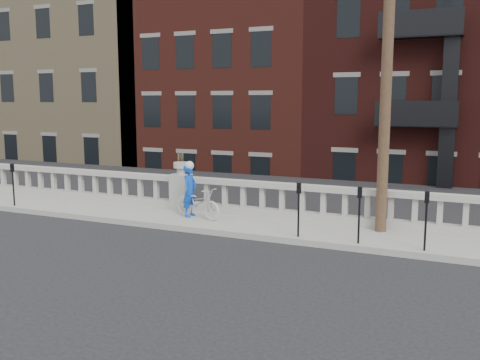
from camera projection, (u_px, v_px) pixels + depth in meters
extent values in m
plane|color=black|center=(100.00, 244.00, 13.23)|extent=(120.00, 120.00, 0.00)
cube|color=gray|center=(165.00, 217.00, 15.92)|extent=(32.00, 2.20, 0.15)
cube|color=gray|center=(181.00, 205.00, 16.75)|extent=(28.00, 0.34, 0.25)
cube|color=gray|center=(181.00, 179.00, 16.62)|extent=(28.00, 0.34, 0.16)
cube|color=gray|center=(181.00, 191.00, 16.68)|extent=(0.55, 0.55, 1.10)
cylinder|color=gray|center=(181.00, 171.00, 16.59)|extent=(0.24, 0.24, 0.20)
cylinder|color=gray|center=(181.00, 165.00, 16.56)|extent=(0.44, 0.44, 0.18)
cube|color=#605E59|center=(188.00, 284.00, 17.46)|extent=(36.00, 0.50, 5.15)
cube|color=black|center=(343.00, 226.00, 37.39)|extent=(80.00, 44.00, 0.50)
cube|color=#595651|center=(196.00, 259.00, 22.10)|extent=(16.00, 7.00, 4.00)
cube|color=#968461|center=(96.00, 79.00, 38.29)|extent=(18.00, 16.00, 20.00)
cube|color=#4E1D16|center=(258.00, 125.00, 32.53)|extent=(10.00, 14.00, 14.00)
cube|color=black|center=(259.00, 3.00, 31.47)|extent=(10.30, 14.30, 0.30)
cube|color=#38110F|center=(432.00, 115.00, 28.35)|extent=(10.00, 14.00, 15.50)
cylinder|color=#422D1E|center=(388.00, 34.00, 13.18)|extent=(0.28, 0.28, 10.00)
cylinder|color=black|center=(13.00, 189.00, 17.17)|extent=(0.05, 0.05, 1.10)
cube|color=black|center=(12.00, 168.00, 17.07)|extent=(0.10, 0.08, 0.26)
cube|color=black|center=(11.00, 167.00, 17.02)|extent=(0.06, 0.01, 0.08)
cylinder|color=black|center=(298.00, 215.00, 13.26)|extent=(0.05, 0.05, 1.10)
cube|color=black|center=(299.00, 188.00, 13.15)|extent=(0.10, 0.08, 0.26)
cube|color=black|center=(298.00, 187.00, 13.11)|extent=(0.06, 0.01, 0.08)
cylinder|color=black|center=(359.00, 221.00, 12.64)|extent=(0.05, 0.05, 1.10)
cube|color=black|center=(360.00, 192.00, 12.54)|extent=(0.10, 0.08, 0.26)
cube|color=black|center=(360.00, 191.00, 12.50)|extent=(0.06, 0.01, 0.08)
cylinder|color=black|center=(426.00, 227.00, 12.03)|extent=(0.05, 0.05, 1.10)
cube|color=black|center=(427.00, 197.00, 11.93)|extent=(0.10, 0.08, 0.26)
cube|color=black|center=(427.00, 196.00, 11.89)|extent=(0.06, 0.01, 0.08)
imported|color=silver|center=(198.00, 203.00, 15.41)|extent=(1.78, 1.03, 0.88)
imported|color=#0C42C1|center=(190.00, 191.00, 15.56)|extent=(0.37, 0.56, 1.52)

